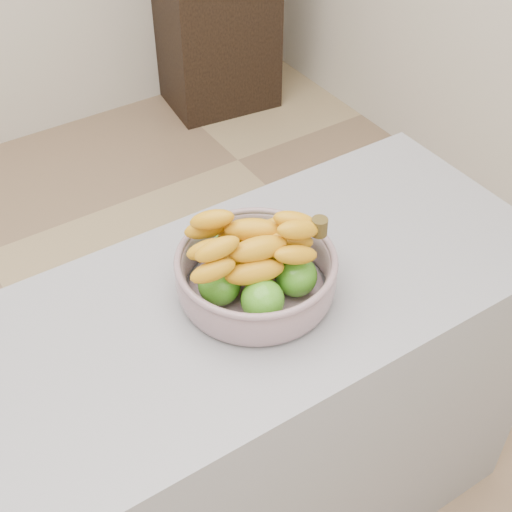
{
  "coord_description": "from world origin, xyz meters",
  "views": [
    {
      "loc": [
        -0.25,
        -1.21,
        1.96
      ],
      "look_at": [
        0.33,
        -0.32,
        1.0
      ],
      "focal_mm": 50.0,
      "sensor_mm": 36.0,
      "label": 1
    }
  ],
  "objects": [
    {
      "name": "cabinet",
      "position": [
        1.46,
        1.78,
        0.48
      ],
      "size": [
        0.58,
        0.49,
        0.97
      ],
      "primitive_type": "cube",
      "rotation": [
        0.0,
        0.0,
        -0.12
      ],
      "color": "black",
      "rests_on": "ground"
    },
    {
      "name": "fruit_bowl",
      "position": [
        0.33,
        -0.32,
        0.96
      ],
      "size": [
        0.33,
        0.33,
        0.18
      ],
      "rotation": [
        0.0,
        0.0,
        -0.42
      ],
      "color": "#9AAAB9",
      "rests_on": "counter"
    },
    {
      "name": "ground",
      "position": [
        0.0,
        0.0,
        0.0
      ],
      "size": [
        4.0,
        4.0,
        0.0
      ],
      "primitive_type": "plane",
      "color": "tan",
      "rests_on": "ground"
    },
    {
      "name": "counter",
      "position": [
        0.0,
        -0.32,
        0.45
      ],
      "size": [
        2.0,
        0.6,
        0.9
      ],
      "primitive_type": "cube",
      "color": "gray",
      "rests_on": "ground"
    }
  ]
}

